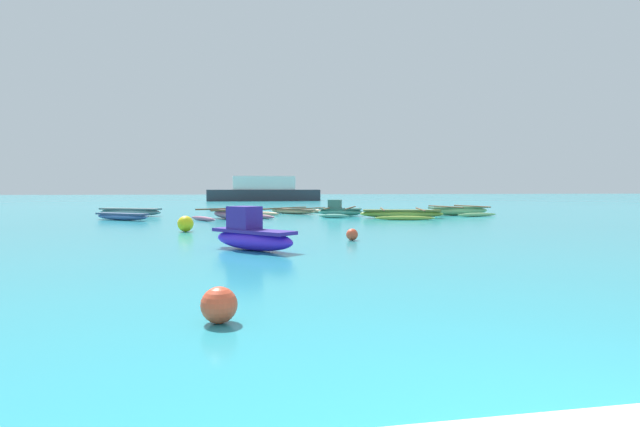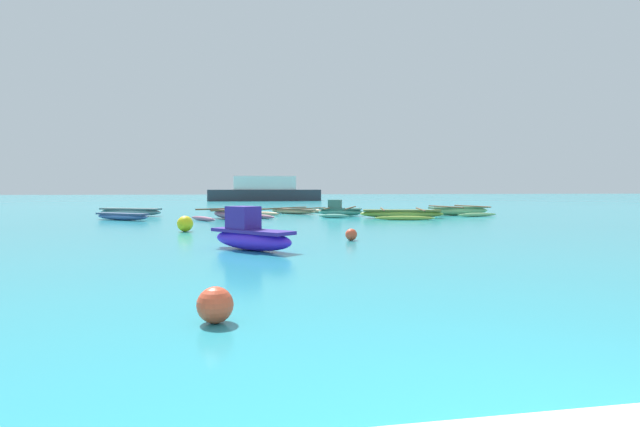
{
  "view_description": "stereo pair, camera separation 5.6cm",
  "coord_description": "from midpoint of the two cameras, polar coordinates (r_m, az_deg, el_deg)",
  "views": [
    {
      "loc": [
        -1.97,
        -1.59,
        1.44
      ],
      "look_at": [
        2.38,
        21.69,
        0.25
      ],
      "focal_mm": 28.0,
      "sensor_mm": 36.0,
      "label": 1
    },
    {
      "loc": [
        -1.92,
        -1.6,
        1.44
      ],
      "look_at": [
        2.38,
        21.69,
        0.25
      ],
      "focal_mm": 28.0,
      "sensor_mm": 36.0,
      "label": 2
    }
  ],
  "objects": [
    {
      "name": "distant_ferry",
      "position": [
        58.83,
        -6.35,
        2.59
      ],
      "size": [
        13.01,
        2.86,
        2.86
      ],
      "color": "#2D333D",
      "rests_on": "ground_plane"
    },
    {
      "name": "moored_boat_2",
      "position": [
        28.35,
        -3.11,
        0.29
      ],
      "size": [
        4.5,
        4.24,
        0.34
      ],
      "rotation": [
        0.0,
        0.0,
        -0.86
      ],
      "color": "tan",
      "rests_on": "ground_plane"
    },
    {
      "name": "mooring_buoy_2",
      "position": [
        13.86,
        3.7,
        -2.41
      ],
      "size": [
        0.33,
        0.33,
        0.33
      ],
      "color": "#E54C2D",
      "rests_on": "ground_plane"
    },
    {
      "name": "moored_boat_1",
      "position": [
        24.37,
        -21.62,
        -0.28
      ],
      "size": [
        2.78,
        2.25,
        0.32
      ],
      "rotation": [
        0.0,
        0.0,
        -0.63
      ],
      "color": "#4868A9",
      "rests_on": "ground_plane"
    },
    {
      "name": "moored_boat_3",
      "position": [
        28.05,
        -20.79,
        0.21
      ],
      "size": [
        3.59,
        2.21,
        0.41
      ],
      "rotation": [
        0.0,
        0.0,
        -0.45
      ],
      "color": "#72969A",
      "rests_on": "ground_plane"
    },
    {
      "name": "mooring_buoy_0",
      "position": [
        17.23,
        -15.07,
        -1.14
      ],
      "size": [
        0.53,
        0.53,
        0.53
      ],
      "color": "yellow",
      "rests_on": "ground_plane"
    },
    {
      "name": "moored_boat_0",
      "position": [
        26.26,
        2.31,
        0.35
      ],
      "size": [
        2.96,
        4.43,
        0.85
      ],
      "rotation": [
        0.0,
        0.0,
        -0.38
      ],
      "color": "#59AA93",
      "rests_on": "ground_plane"
    },
    {
      "name": "moored_boat_5",
      "position": [
        24.58,
        9.36,
        -0.02
      ],
      "size": [
        4.08,
        4.04,
        0.46
      ],
      "rotation": [
        0.0,
        0.0,
        -0.25
      ],
      "color": "#92AE3F",
      "rests_on": "ground_plane"
    },
    {
      "name": "moored_boat_6",
      "position": [
        23.48,
        -9.84,
        -0.09
      ],
      "size": [
        3.96,
        3.64,
        0.51
      ],
      "rotation": [
        0.0,
        0.0,
        -1.1
      ],
      "color": "#975B75",
      "rests_on": "ground_plane"
    },
    {
      "name": "moored_boat_7",
      "position": [
        27.86,
        15.63,
        0.29
      ],
      "size": [
        3.93,
        3.6,
        0.51
      ],
      "rotation": [
        0.0,
        0.0,
        0.22
      ],
      "color": "#88C37B",
      "rests_on": "ground_plane"
    },
    {
      "name": "mooring_buoy_1",
      "position": [
        5.52,
        -11.61,
        -10.2
      ],
      "size": [
        0.39,
        0.39,
        0.39
      ],
      "color": "#E54C2D",
      "rests_on": "ground_plane"
    },
    {
      "name": "moored_boat_4",
      "position": [
        11.78,
        -7.81,
        -2.42
      ],
      "size": [
        2.07,
        2.27,
        1.02
      ],
      "rotation": [
        0.0,
        0.0,
        -0.86
      ],
      "color": "#4D24E1",
      "rests_on": "ground_plane"
    }
  ]
}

